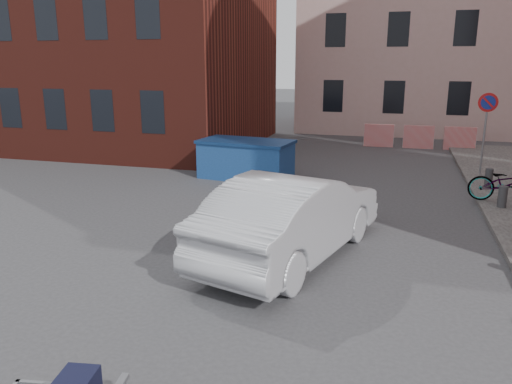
% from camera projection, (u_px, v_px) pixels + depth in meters
% --- Properties ---
extents(ground, '(120.00, 120.00, 0.00)m').
position_uv_depth(ground, '(201.00, 271.00, 9.19)').
color(ground, '#38383A').
rests_on(ground, ground).
extents(far_building, '(6.00, 6.00, 8.00)m').
position_uv_depth(far_building, '(48.00, 57.00, 33.94)').
color(far_building, maroon).
rests_on(far_building, ground).
extents(no_parking_sign, '(0.60, 0.09, 2.65)m').
position_uv_depth(no_parking_sign, '(486.00, 117.00, 15.90)').
color(no_parking_sign, gray).
rests_on(no_parking_sign, sidewalk).
extents(barriers, '(4.70, 0.18, 1.00)m').
position_uv_depth(barriers, '(418.00, 137.00, 21.89)').
color(barriers, red).
rests_on(barriers, ground).
extents(dumpster, '(3.17, 1.93, 1.25)m').
position_uv_depth(dumpster, '(246.00, 159.00, 16.31)').
color(dumpster, '#1E4A92').
rests_on(dumpster, ground).
extents(silver_car, '(3.05, 5.34, 1.67)m').
position_uv_depth(silver_car, '(293.00, 216.00, 9.69)').
color(silver_car, '#B3B5BB').
rests_on(silver_car, ground).
extents(bicycle, '(2.00, 0.81, 1.03)m').
position_uv_depth(bicycle, '(508.00, 183.00, 13.08)').
color(bicycle, black).
rests_on(bicycle, sidewalk).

